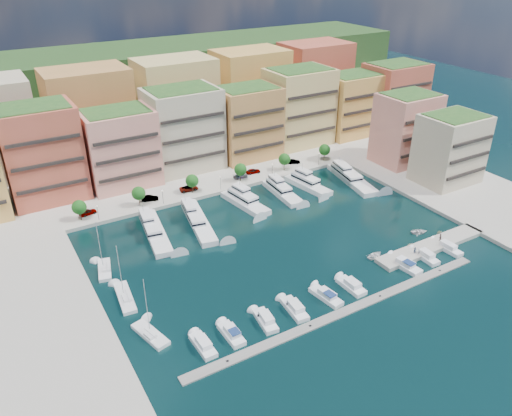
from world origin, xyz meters
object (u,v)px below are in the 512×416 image
object	(u,v)px
tree_5	(325,150)
cruiser_7	(404,265)
tree_4	(284,159)
yacht_2	(197,219)
cruiser_4	(326,296)
person_1	(440,237)
tree_0	(79,207)
yacht_4	(281,191)
lamppost_2	(220,181)
car_4	(253,171)
yacht_3	(244,201)
cruiser_8	(425,257)
cruiser_3	(295,309)
sailboat_1	(125,298)
car_1	(150,198)
tree_1	(139,193)
person_0	(415,250)
tree_3	(240,169)
yacht_6	(350,177)
car_0	(88,212)
cruiser_1	(231,334)
cruiser_9	(447,248)
cruiser_0	(203,346)
cruiser_5	(351,286)
car_5	(294,162)
lamppost_4	(319,157)
lamppost_1	(163,195)
yacht_5	(306,183)
cruiser_2	(265,321)
car_3	(241,176)
car_2	(189,188)
tender_3	(439,232)
lamppost_3	(272,168)
lamppost_0	(97,210)
sailboat_0	(151,335)

from	to	relation	value
tree_5	cruiser_7	xyz separation A→B (m)	(-21.62, -58.11, -4.17)
tree_4	yacht_2	xyz separation A→B (m)	(-37.73, -15.34, -3.53)
cruiser_4	person_1	xyz separation A→B (m)	(37.11, 2.91, 1.32)
tree_0	yacht_4	xyz separation A→B (m)	(54.69, -12.53, -3.65)
lamppost_2	car_4	size ratio (longest dim) A/B	0.91
yacht_3	cruiser_8	xyz separation A→B (m)	(23.11, -45.54, -0.66)
cruiser_3	sailboat_1	bearing A→B (deg)	143.16
sailboat_1	yacht_4	bearing A→B (deg)	24.10
car_1	tree_1	bearing A→B (deg)	130.59
tree_5	person_0	distance (m)	58.65
tree_3	person_1	xyz separation A→B (m)	(25.16, -55.20, -2.85)
cruiser_4	car_4	xyz separation A→B (m)	(18.04, 60.94, 1.22)
tree_1	cruiser_8	size ratio (longest dim) A/B	0.76
tree_3	yacht_4	world-z (taller)	tree_3
yacht_6	cruiser_8	size ratio (longest dim) A/B	3.19
tree_4	car_0	bearing A→B (deg)	178.18
yacht_4	car_0	size ratio (longest dim) A/B	3.82
person_1	cruiser_1	bearing A→B (deg)	7.73
person_0	cruiser_9	bearing A→B (deg)	-130.36
cruiser_0	cruiser_9	distance (m)	64.69
cruiser_5	car_5	bearing A→B (deg)	66.21
lamppost_4	cruiser_9	distance (m)	55.99
lamppost_1	yacht_5	bearing A→B (deg)	-13.25
cruiser_2	car_1	bearing A→B (deg)	91.71
car_0	cruiser_0	bearing A→B (deg)	174.23
yacht_3	car_4	distance (m)	19.50
lamppost_4	car_3	bearing A→B (deg)	171.69
cruiser_1	cruiser_3	xyz separation A→B (m)	(14.36, 0.01, -0.02)
cruiser_0	car_2	size ratio (longest dim) A/B	1.30
person_0	sailboat_1	bearing A→B (deg)	44.54
tender_3	tree_1	bearing A→B (deg)	53.55
lamppost_3	cruiser_5	size ratio (longest dim) A/B	0.59
cruiser_8	tender_3	bearing A→B (deg)	27.71
cruiser_9	cruiser_0	bearing A→B (deg)	179.99
tree_0	lamppost_0	distance (m)	4.70
cruiser_7	sailboat_1	size ratio (longest dim) A/B	0.66
cruiser_2	tree_3	bearing A→B (deg)	65.26
tree_0	lamppost_0	xyz separation A→B (m)	(4.00, -2.30, -0.92)
cruiser_2	car_0	bearing A→B (deg)	107.54
yacht_4	cruiser_1	xyz separation A→B (m)	(-40.96, -45.57, -0.52)
tender_3	car_0	world-z (taller)	car_0
lamppost_0	car_0	distance (m)	5.03
cruiser_5	cruiser_1	bearing A→B (deg)	-179.97
sailboat_1	car_0	xyz separation A→B (m)	(2.30, 38.97, 1.48)
lamppost_3	lamppost_1	bearing A→B (deg)	180.00
tree_0	tree_1	bearing A→B (deg)	0.00
tree_4	sailboat_0	bearing A→B (deg)	-141.57
yacht_6	person_1	size ratio (longest dim) A/B	13.39
tree_0	car_4	distance (m)	54.24
cruiser_8	cruiser_0	bearing A→B (deg)	180.00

